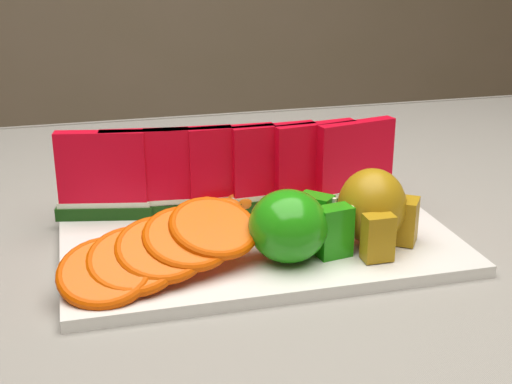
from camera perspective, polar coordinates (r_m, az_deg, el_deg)
name	(u,v)px	position (r m, az deg, el deg)	size (l,w,h in m)	color
table	(172,323)	(0.82, -6.76, -10.37)	(1.40, 0.90, 0.75)	#502819
tablecloth	(169,273)	(0.79, -6.95, -6.45)	(1.53, 1.03, 0.20)	gray
platter	(253,232)	(0.76, -0.28, -3.22)	(0.40, 0.30, 0.01)	silver
apple_cluster	(295,226)	(0.68, 3.11, -2.72)	(0.11, 0.10, 0.07)	#2A9121
pear_cluster	(374,209)	(0.72, 9.45, -1.32)	(0.09, 0.09, 0.08)	#A7680A
side_plate	(300,142)	(1.09, 3.52, 4.05)	(0.23, 0.23, 0.01)	silver
watermelon_row	(232,171)	(0.79, -1.96, 1.66)	(0.39, 0.07, 0.10)	#073411
orange_fan_front	(161,249)	(0.66, -7.58, -4.54)	(0.21, 0.13, 0.06)	red
orange_fan_back	(244,171)	(0.87, -0.99, 1.68)	(0.35, 0.12, 0.05)	red
tangerine_segments	(256,208)	(0.78, -0.01, -1.25)	(0.19, 0.08, 0.02)	orange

